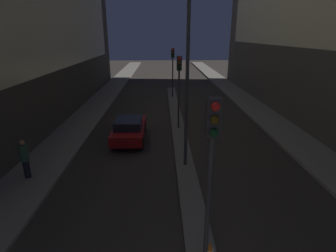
{
  "coord_description": "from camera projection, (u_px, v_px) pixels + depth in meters",
  "views": [
    {
      "loc": [
        -1.15,
        -1.79,
        6.24
      ],
      "look_at": [
        -0.73,
        14.55,
        0.5
      ],
      "focal_mm": 28.0,
      "sensor_mm": 36.0,
      "label": 1
    }
  ],
  "objects": [
    {
      "name": "traffic_cone_far",
      "position": [
        210.0,
        252.0,
        7.33
      ],
      "size": [
        0.48,
        0.48,
        0.68
      ],
      "color": "black",
      "rests_on": "median_strip"
    },
    {
      "name": "traffic_light_near",
      "position": [
        211.0,
        152.0,
        6.07
      ],
      "size": [
        0.32,
        0.42,
        4.81
      ],
      "color": "#383838",
      "rests_on": "median_strip"
    },
    {
      "name": "car_left_lane",
      "position": [
        129.0,
        129.0,
        16.1
      ],
      "size": [
        1.83,
        4.2,
        1.43
      ],
      "color": "maroon",
      "rests_on": "ground"
    },
    {
      "name": "traffic_light_mid",
      "position": [
        179.0,
        77.0,
        16.86
      ],
      "size": [
        0.32,
        0.42,
        4.81
      ],
      "color": "#383838",
      "rests_on": "median_strip"
    },
    {
      "name": "median_strip",
      "position": [
        178.0,
        128.0,
        18.17
      ],
      "size": [
        0.92,
        28.54,
        0.13
      ],
      "color": "#66605B",
      "rests_on": "ground"
    },
    {
      "name": "pedestrian_on_left_sidewalk",
      "position": [
        25.0,
        158.0,
        11.48
      ],
      "size": [
        0.36,
        0.36,
        1.79
      ],
      "color": "black",
      "rests_on": "sidewalk_left"
    },
    {
      "name": "street_lamp",
      "position": [
        189.0,
        19.0,
        10.77
      ],
      "size": [
        0.56,
        0.56,
        9.79
      ],
      "color": "#383838",
      "rests_on": "median_strip"
    },
    {
      "name": "traffic_light_far",
      "position": [
        173.0,
        62.0,
        25.94
      ],
      "size": [
        0.32,
        0.42,
        4.81
      ],
      "color": "#383838",
      "rests_on": "median_strip"
    }
  ]
}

